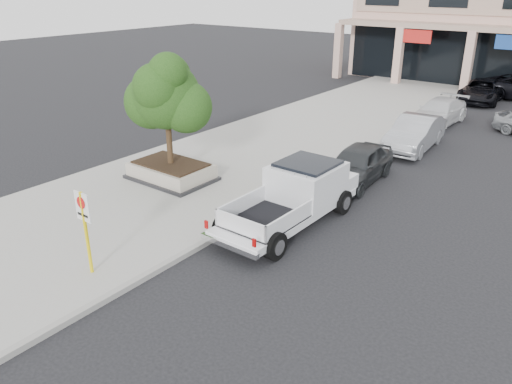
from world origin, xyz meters
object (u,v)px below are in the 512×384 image
at_px(planter, 171,171).
at_px(pickup_truck, 288,198).
at_px(planter_tree, 172,95).
at_px(curb_car_a, 357,164).
at_px(curb_car_c, 439,112).
at_px(curb_car_b, 415,133).
at_px(no_parking_sign, 85,222).
at_px(curb_car_d, 482,91).

relative_size(planter, pickup_truck, 0.54).
height_order(planter, planter_tree, planter_tree).
xyz_separation_m(curb_car_a, curb_car_c, (-0.36, 10.45, -0.05)).
bearing_deg(curb_car_c, curb_car_b, -80.34).
xyz_separation_m(planter_tree, no_parking_sign, (3.09, -6.14, -1.78)).
distance_m(pickup_truck, curb_car_d, 22.39).
xyz_separation_m(planter_tree, curb_car_b, (5.74, 9.62, -2.65)).
height_order(planter, pickup_truck, pickup_truck).
xyz_separation_m(planter, curb_car_a, (5.65, 4.43, 0.25)).
distance_m(planter, curb_car_a, 7.18).
relative_size(planter_tree, curb_car_c, 0.86).
xyz_separation_m(no_parking_sign, curb_car_c, (2.06, 20.86, -0.96)).
distance_m(planter, no_parking_sign, 6.90).
bearing_deg(curb_car_c, planter_tree, -106.27).
xyz_separation_m(planter_tree, curb_car_c, (5.15, 14.72, -2.74)).
height_order(curb_car_a, curb_car_d, curb_car_a).
relative_size(no_parking_sign, curb_car_b, 0.50).
xyz_separation_m(curb_car_c, curb_car_d, (0.33, 7.21, 0.03)).
height_order(planter_tree, curb_car_c, planter_tree).
bearing_deg(curb_car_a, planter, -144.94).
bearing_deg(no_parking_sign, curb_car_c, 84.36).
bearing_deg(curb_car_b, no_parking_sign, -102.88).
distance_m(curb_car_b, curb_car_c, 5.14).
distance_m(curb_car_c, curb_car_d, 7.21).
distance_m(no_parking_sign, curb_car_a, 10.73).
relative_size(curb_car_c, curb_car_d, 0.92).
xyz_separation_m(pickup_truck, curb_car_b, (0.25, 10.08, -0.17)).
xyz_separation_m(planter, curb_car_b, (5.88, 9.77, 0.29)).
bearing_deg(curb_car_b, curb_car_c, 93.31).
height_order(planter_tree, pickup_truck, planter_tree).
distance_m(pickup_truck, curb_car_b, 10.08).
bearing_deg(pickup_truck, curb_car_a, 90.57).
bearing_deg(pickup_truck, planter_tree, 176.10).
relative_size(planter, curb_car_a, 0.75).
height_order(planter, curb_car_a, curb_car_a).
relative_size(curb_car_a, curb_car_d, 0.84).
relative_size(curb_car_a, curb_car_c, 0.92).
height_order(curb_car_c, curb_car_d, curb_car_d).
bearing_deg(planter_tree, planter, -131.03).
xyz_separation_m(curb_car_a, curb_car_b, (0.23, 5.35, 0.04)).
height_order(planter_tree, curb_car_b, planter_tree).
xyz_separation_m(pickup_truck, curb_car_d, (-0.01, 22.39, -0.23)).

